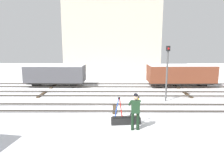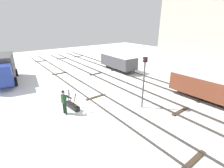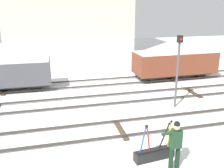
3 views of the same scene
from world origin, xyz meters
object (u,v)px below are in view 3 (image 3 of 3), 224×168
at_px(freight_car_far_end, 7,73).
at_px(freight_car_near_switch, 175,63).
at_px(rail_worker, 175,142).
at_px(signal_post, 178,65).
at_px(switch_lever_frame, 154,153).

xyz_separation_m(freight_car_far_end, freight_car_near_switch, (11.89, 0.00, 0.02)).
relative_size(rail_worker, signal_post, 0.46).
xyz_separation_m(switch_lever_frame, signal_post, (3.09, 4.35, 2.15)).
relative_size(switch_lever_frame, freight_car_near_switch, 0.25).
distance_m(switch_lever_frame, freight_car_near_switch, 11.16).
bearing_deg(signal_post, freight_car_far_end, 150.79).
bearing_deg(rail_worker, switch_lever_frame, 112.83).
height_order(rail_worker, freight_car_near_switch, freight_car_near_switch).
bearing_deg(rail_worker, freight_car_near_switch, 56.41).
distance_m(rail_worker, freight_car_near_switch, 11.56).
xyz_separation_m(rail_worker, signal_post, (2.69, 5.08, 1.36)).
bearing_deg(freight_car_near_switch, switch_lever_frame, -122.29).
distance_m(rail_worker, freight_car_far_end, 12.21).
bearing_deg(switch_lever_frame, freight_car_far_end, 116.64).
relative_size(signal_post, freight_car_far_end, 0.71).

